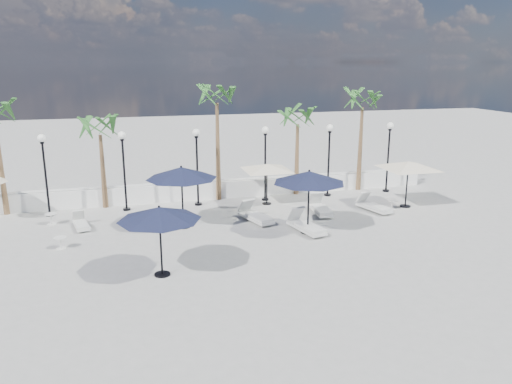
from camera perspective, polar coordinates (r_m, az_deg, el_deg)
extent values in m
plane|color=gray|center=(19.22, -3.69, -6.68)|extent=(100.00, 100.00, 0.00)
cube|color=white|center=(26.14, -6.96, 0.06)|extent=(26.00, 0.30, 0.90)
cube|color=white|center=(26.01, -7.00, 1.17)|extent=(26.00, 0.12, 0.08)
cylinder|color=black|center=(25.30, -22.49, -2.40)|extent=(0.36, 0.36, 0.10)
cylinder|color=black|center=(24.89, -22.87, 1.35)|extent=(0.10, 0.10, 3.50)
cylinder|color=black|center=(24.59, -23.26, 5.20)|extent=(0.18, 0.18, 0.10)
sphere|color=white|center=(24.56, -23.31, 5.69)|extent=(0.36, 0.36, 0.36)
cylinder|color=black|center=(25.05, -14.55, -1.90)|extent=(0.36, 0.36, 0.10)
cylinder|color=black|center=(24.64, -14.80, 1.89)|extent=(0.10, 0.10, 3.50)
cylinder|color=black|center=(24.33, -15.06, 5.80)|extent=(0.18, 0.18, 0.10)
sphere|color=white|center=(24.30, -15.09, 6.29)|extent=(0.36, 0.36, 0.36)
cylinder|color=black|center=(25.29, -6.61, -1.37)|extent=(0.36, 0.36, 0.10)
cylinder|color=black|center=(24.88, -6.72, 2.40)|extent=(0.10, 0.10, 3.50)
cylinder|color=black|center=(24.57, -6.84, 6.28)|extent=(0.18, 0.18, 0.10)
sphere|color=white|center=(24.55, -6.86, 6.76)|extent=(0.36, 0.36, 0.36)
cylinder|color=black|center=(25.99, 1.04, -0.82)|extent=(0.36, 0.36, 0.10)
cylinder|color=black|center=(25.59, 1.06, 2.85)|extent=(0.10, 0.10, 3.50)
cylinder|color=black|center=(25.30, 1.08, 6.62)|extent=(0.18, 0.18, 0.10)
sphere|color=white|center=(25.27, 1.08, 7.09)|extent=(0.36, 0.36, 0.36)
cylinder|color=black|center=(27.14, 8.16, -0.31)|extent=(0.36, 0.36, 0.10)
cylinder|color=black|center=(26.76, 8.29, 3.21)|extent=(0.10, 0.10, 3.50)
cylinder|color=black|center=(26.48, 8.43, 6.82)|extent=(0.18, 0.18, 0.10)
sphere|color=white|center=(26.45, 8.44, 7.27)|extent=(0.36, 0.36, 0.36)
cylinder|color=black|center=(28.67, 14.61, 0.17)|extent=(0.36, 0.36, 0.10)
cylinder|color=black|center=(28.31, 14.83, 3.50)|extent=(0.10, 0.10, 3.50)
cylinder|color=black|center=(28.04, 15.06, 6.91)|extent=(0.18, 0.18, 0.10)
sphere|color=white|center=(28.02, 15.09, 7.33)|extent=(0.36, 0.36, 0.36)
cone|color=brown|center=(25.93, -27.11, 2.40)|extent=(0.28, 0.28, 4.40)
cone|color=brown|center=(25.43, -17.08, 2.24)|extent=(0.28, 0.28, 3.60)
cone|color=brown|center=(25.70, -4.38, 4.56)|extent=(0.28, 0.28, 5.00)
cone|color=brown|center=(26.92, 4.69, 3.71)|extent=(0.28, 0.28, 3.80)
cone|color=brown|center=(28.29, 11.81, 4.81)|extent=(0.28, 0.28, 4.60)
cube|color=silver|center=(22.91, -19.36, -3.61)|extent=(0.84, 1.65, 0.09)
cube|color=silver|center=(22.68, -19.30, -3.54)|extent=(0.70, 1.15, 0.09)
cube|color=silver|center=(23.43, -19.64, -2.43)|extent=(0.56, 0.47, 0.49)
cube|color=silver|center=(22.48, 0.00, -3.00)|extent=(1.26, 2.17, 0.11)
cube|color=silver|center=(22.22, 0.38, -2.89)|extent=(1.02, 1.52, 0.11)
cube|color=silver|center=(23.04, -1.10, -1.50)|extent=(0.76, 0.66, 0.64)
cube|color=silver|center=(21.25, 5.76, -4.12)|extent=(1.17, 2.22, 0.11)
cube|color=silver|center=(20.98, 6.20, -4.02)|extent=(0.97, 1.54, 0.11)
cube|color=silver|center=(21.80, 4.54, -2.44)|extent=(0.76, 0.64, 0.66)
cube|color=silver|center=(23.84, 7.38, -2.09)|extent=(0.89, 2.12, 0.11)
cube|color=silver|center=(23.55, 7.58, -1.99)|extent=(0.78, 1.45, 0.11)
cube|color=silver|center=(24.50, 6.86, -0.61)|extent=(0.69, 0.55, 0.64)
cube|color=silver|center=(24.72, 13.34, -1.79)|extent=(1.15, 2.02, 0.10)
cube|color=silver|center=(24.51, 13.77, -1.68)|extent=(0.93, 1.41, 0.10)
cube|color=silver|center=(25.16, 12.16, -0.53)|extent=(0.70, 0.60, 0.60)
cylinder|color=silver|center=(20.74, -21.38, -6.03)|extent=(0.37, 0.37, 0.03)
cylinder|color=silver|center=(20.67, -21.43, -5.49)|extent=(0.06, 0.06, 0.45)
cylinder|color=silver|center=(20.60, -21.49, -4.88)|extent=(0.48, 0.48, 0.03)
cylinder|color=silver|center=(23.92, -22.32, -3.42)|extent=(0.40, 0.40, 0.03)
cylinder|color=silver|center=(23.85, -22.37, -2.91)|extent=(0.06, 0.06, 0.48)
cylinder|color=silver|center=(23.78, -22.43, -2.34)|extent=(0.52, 0.52, 0.03)
cylinder|color=silver|center=(25.30, 15.23, -1.87)|extent=(0.37, 0.37, 0.03)
cylinder|color=silver|center=(25.24, 15.26, -1.42)|extent=(0.05, 0.05, 0.44)
cylinder|color=silver|center=(25.18, 15.30, -0.92)|extent=(0.48, 0.48, 0.03)
cylinder|color=black|center=(17.36, -10.66, -9.22)|extent=(0.54, 0.54, 0.06)
cylinder|color=black|center=(16.93, -10.84, -5.67)|extent=(0.07, 0.07, 2.35)
cone|color=black|center=(16.62, -11.00, -2.43)|extent=(2.78, 2.78, 0.43)
sphere|color=black|center=(16.55, -11.04, -1.64)|extent=(0.08, 0.08, 0.08)
cylinder|color=black|center=(22.02, -8.29, -3.90)|extent=(0.61, 0.61, 0.07)
cylinder|color=black|center=(21.65, -8.41, -0.70)|extent=(0.08, 0.08, 2.62)
cone|color=black|center=(21.39, -8.52, 2.18)|extent=(3.06, 3.06, 0.49)
sphere|color=black|center=(21.33, -8.55, 2.89)|extent=(0.09, 0.09, 0.09)
cylinder|color=black|center=(21.24, 5.92, -4.53)|extent=(0.61, 0.61, 0.06)
cylinder|color=black|center=(20.86, 6.01, -1.25)|extent=(0.08, 0.08, 2.60)
cone|color=black|center=(20.59, 6.09, 1.71)|extent=(3.03, 3.03, 0.49)
sphere|color=black|center=(20.53, 6.11, 2.44)|extent=(0.09, 0.09, 0.09)
cylinder|color=black|center=(25.31, 1.23, -1.31)|extent=(0.46, 0.46, 0.05)
cylinder|color=black|center=(25.05, 1.25, 0.88)|extent=(0.06, 0.06, 2.04)
pyramid|color=beige|center=(24.83, 1.26, 3.21)|extent=(4.52, 4.52, 0.31)
cylinder|color=black|center=(25.91, 16.68, -1.55)|extent=(0.52, 0.52, 0.06)
cylinder|color=black|center=(25.64, 16.86, 0.82)|extent=(0.07, 0.07, 2.27)
pyramid|color=beige|center=(25.40, 17.05, 3.35)|extent=(4.92, 4.92, 0.35)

